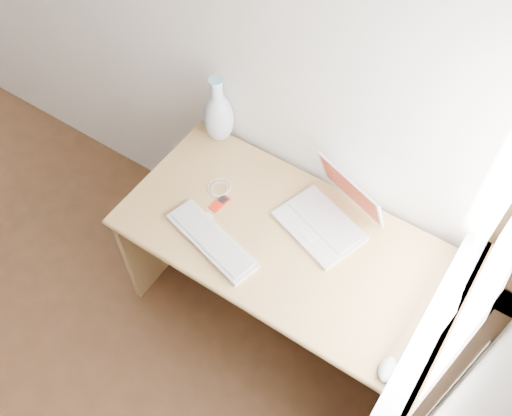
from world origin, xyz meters
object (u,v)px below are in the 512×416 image
Objects in this scene: laptop at (326,212)px; external_keyboard at (212,240)px; desk at (294,250)px; vase at (218,116)px.

laptop is 0.48m from external_keyboard.
desk is 3.88× the size of vase.
desk is 0.42m from external_keyboard.
external_keyboard is at bearing -114.34° from laptop.
vase is at bearing 136.50° from external_keyboard.
external_keyboard is at bearing -57.66° from vase.
laptop is at bearing 45.28° from desk.
laptop is 0.88× the size of external_keyboard.
laptop is (0.09, 0.09, 0.26)m from desk.
laptop is at bearing 61.09° from external_keyboard.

